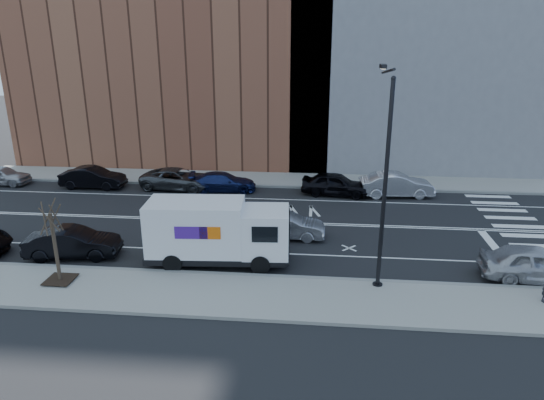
% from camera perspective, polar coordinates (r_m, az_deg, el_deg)
% --- Properties ---
extents(ground, '(120.00, 120.00, 0.00)m').
position_cam_1_polar(ground, '(28.94, -3.26, -2.53)').
color(ground, black).
rests_on(ground, ground).
extents(sidewalk_near, '(44.00, 3.60, 0.15)m').
position_cam_1_polar(sidewalk_near, '(21.07, -6.89, -10.97)').
color(sidewalk_near, gray).
rests_on(sidewalk_near, ground).
extents(sidewalk_far, '(44.00, 3.60, 0.15)m').
position_cam_1_polar(sidewalk_far, '(37.18, -1.24, 2.47)').
color(sidewalk_far, gray).
rests_on(sidewalk_far, ground).
extents(curb_near, '(44.00, 0.25, 0.17)m').
position_cam_1_polar(curb_near, '(22.61, -5.93, -8.72)').
color(curb_near, gray).
rests_on(curb_near, ground).
extents(curb_far, '(44.00, 0.25, 0.17)m').
position_cam_1_polar(curb_far, '(35.46, -1.57, 1.67)').
color(curb_far, gray).
rests_on(curb_far, ground).
extents(crosswalk, '(3.00, 14.00, 0.01)m').
position_cam_1_polar(crosswalk, '(30.96, 27.52, -3.26)').
color(crosswalk, white).
rests_on(crosswalk, ground).
extents(road_markings, '(40.00, 8.60, 0.01)m').
position_cam_1_polar(road_markings, '(28.93, -3.26, -2.52)').
color(road_markings, white).
rests_on(road_markings, ground).
extents(bldg_brick, '(26.00, 10.00, 22.00)m').
position_cam_1_polar(bldg_brick, '(43.98, -11.26, 19.06)').
color(bldg_brick, brown).
rests_on(bldg_brick, ground).
extents(bldg_concrete, '(20.00, 10.00, 26.00)m').
position_cam_1_polar(bldg_concrete, '(43.04, 17.10, 21.32)').
color(bldg_concrete, slate).
rests_on(bldg_concrete, ground).
extents(streetlight, '(0.44, 4.02, 9.34)m').
position_cam_1_polar(streetlight, '(20.65, 13.08, 3.10)').
color(streetlight, black).
rests_on(streetlight, ground).
extents(street_tree, '(1.20, 1.20, 3.75)m').
position_cam_1_polar(street_tree, '(23.23, -24.03, -5.84)').
color(street_tree, black).
rests_on(street_tree, ground).
extents(fedex_van, '(6.97, 2.78, 3.12)m').
position_cam_1_polar(fedex_van, '(23.30, -6.51, -3.68)').
color(fedex_van, black).
rests_on(fedex_van, ground).
extents(far_parked_a, '(4.20, 1.78, 1.42)m').
position_cam_1_polar(far_parked_a, '(41.13, -29.24, 2.56)').
color(far_parked_a, '#A5A5A9').
rests_on(far_parked_a, ground).
extents(far_parked_b, '(4.63, 1.66, 1.52)m').
position_cam_1_polar(far_parked_b, '(37.42, -20.31, 2.49)').
color(far_parked_b, black).
rests_on(far_parked_b, ground).
extents(far_parked_c, '(5.56, 3.05, 1.48)m').
position_cam_1_polar(far_parked_c, '(35.49, -11.00, 2.44)').
color(far_parked_c, '#424449').
rests_on(far_parked_c, ground).
extents(far_parked_d, '(4.84, 2.43, 1.35)m').
position_cam_1_polar(far_parked_d, '(34.51, -5.79, 2.12)').
color(far_parked_d, navy).
rests_on(far_parked_d, ground).
extents(far_parked_e, '(4.86, 2.48, 1.59)m').
position_cam_1_polar(far_parked_e, '(33.75, 7.48, 1.88)').
color(far_parked_e, black).
rests_on(far_parked_e, ground).
extents(far_parked_f, '(5.13, 2.21, 1.64)m').
position_cam_1_polar(far_parked_f, '(34.25, 14.41, 1.75)').
color(far_parked_f, silver).
rests_on(far_parked_f, ground).
extents(driving_sedan, '(4.27, 1.54, 1.40)m').
position_cam_1_polar(driving_sedan, '(26.39, 1.59, -3.01)').
color(driving_sedan, '#9C9CA1').
rests_on(driving_sedan, ground).
extents(near_parked_rear_a, '(4.72, 2.18, 1.50)m').
position_cam_1_polar(near_parked_rear_a, '(26.06, -22.38, -4.67)').
color(near_parked_rear_a, black).
rests_on(near_parked_rear_a, ground).
extents(near_parked_front, '(4.88, 2.20, 1.63)m').
position_cam_1_polar(near_parked_front, '(24.83, 28.64, -6.61)').
color(near_parked_front, '#AEAEB3').
rests_on(near_parked_front, ground).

